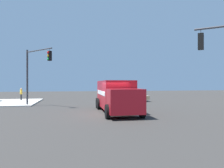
# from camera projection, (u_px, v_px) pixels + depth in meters

# --- Properties ---
(ground_plane) EXTENTS (100.00, 100.00, 0.00)m
(ground_plane) POSITION_uv_depth(u_px,v_px,m) (110.00, 115.00, 16.44)
(ground_plane) COLOR #33302D
(delivery_truck) EXTENTS (8.07, 2.91, 2.67)m
(delivery_truck) POSITION_uv_depth(u_px,v_px,m) (116.00, 95.00, 17.93)
(delivery_truck) COLOR #AD141E
(delivery_truck) RESTS_ON ground
(traffic_light_primary) EXTENTS (3.51, 3.01, 5.94)m
(traffic_light_primary) POSITION_uv_depth(u_px,v_px,m) (34.00, 68.00, 22.08)
(traffic_light_primary) COLOR #38383D
(traffic_light_primary) RESTS_ON sidewalk_corner_near
(pickup_tan) EXTENTS (2.48, 5.30, 1.38)m
(pickup_tan) POSITION_uv_depth(u_px,v_px,m) (129.00, 96.00, 28.44)
(pickup_tan) COLOR tan
(pickup_tan) RESTS_ON ground
(pedestrian_near_corner) EXTENTS (0.48, 0.36, 1.67)m
(pedestrian_near_corner) POSITION_uv_depth(u_px,v_px,m) (21.00, 93.00, 28.76)
(pedestrian_near_corner) COLOR black
(pedestrian_near_corner) RESTS_ON sidewalk_corner_near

